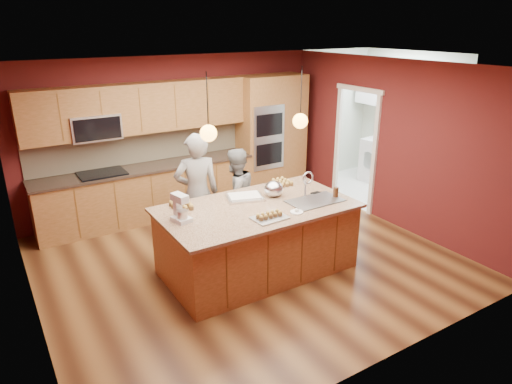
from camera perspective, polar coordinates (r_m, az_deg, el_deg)
floor at (r=6.63m, az=-1.07°, el=-8.50°), size 5.50×5.50×0.00m
ceiling at (r=5.83m, az=-1.25°, el=15.43°), size 5.50×5.50×0.00m
wall_back at (r=8.27m, az=-10.09°, el=7.13°), size 5.50×0.00×5.50m
wall_front at (r=4.29m, az=16.25°, el=-6.12°), size 5.50×0.00×5.50m
wall_left at (r=5.34m, az=-27.49°, el=-2.36°), size 0.00×5.00×5.00m
wall_right at (r=7.81m, az=16.58°, el=5.81°), size 0.00×5.00×5.00m
cabinet_run at (r=7.91m, az=-13.79°, el=3.51°), size 3.74×0.64×2.30m
oven_column at (r=8.89m, az=1.90°, el=7.03°), size 1.30×0.62×2.30m
doorway_trim at (r=8.40m, az=12.27°, el=5.07°), size 0.08×1.11×2.20m
laundry_room at (r=9.66m, az=18.16°, el=11.96°), size 2.60×2.70×2.70m
pendant_left at (r=5.37m, az=-5.96°, el=7.36°), size 0.20×0.20×0.80m
pendant_right at (r=6.05m, az=5.55°, el=8.86°), size 0.20×0.20×0.80m
island at (r=6.19m, az=0.26°, el=-5.71°), size 2.56×1.43×1.32m
person_left at (r=6.63m, az=-7.36°, el=-0.20°), size 0.73×0.57×1.78m
person_right at (r=6.95m, az=-2.57°, el=-0.46°), size 0.81×0.69×1.47m
stand_mixer at (r=5.58m, az=-9.42°, el=-2.19°), size 0.23×0.28×0.34m
sheet_cake at (r=6.25m, az=-1.42°, el=-0.61°), size 0.57×0.49×0.05m
cooling_rack at (r=5.62m, az=1.71°, el=-3.24°), size 0.44×0.32×0.02m
mixing_bowl at (r=6.31m, az=2.22°, el=0.40°), size 0.27×0.27×0.23m
plate at (r=5.81m, az=5.11°, el=-2.52°), size 0.17×0.17×0.01m
tumbler at (r=6.37m, az=9.93°, el=-0.05°), size 0.07×0.07×0.14m
phone at (r=6.50m, az=7.46°, el=-0.11°), size 0.14×0.09×0.01m
cupcakes_left at (r=6.01m, az=-9.32°, el=-1.61°), size 0.26×0.35×0.08m
cupcakes_rack at (r=5.61m, az=1.66°, el=-2.86°), size 0.35×0.14×0.06m
cupcakes_right at (r=6.80m, az=3.29°, el=1.25°), size 0.24×0.32×0.07m
washer at (r=9.70m, az=17.89°, el=3.10°), size 0.63×0.64×0.97m
dryer at (r=10.07m, az=14.98°, el=3.86°), size 0.63×0.64×0.91m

